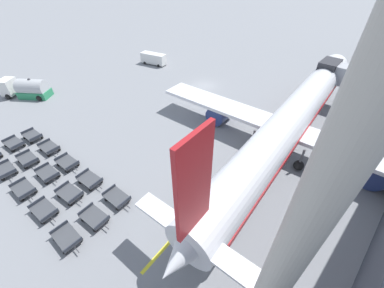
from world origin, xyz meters
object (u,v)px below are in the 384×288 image
(baggage_dolly_row_mid_a_col_a, at_px, (14,144))
(baggage_dolly_row_mid_a_col_b, at_px, (28,159))
(baggage_dolly_row_near_col_e, at_px, (67,238))
(airplane, at_px, (291,120))
(baggage_dolly_row_mid_b_col_a, at_px, (32,136))
(fuel_tanker_primary, at_px, (28,89))
(baggage_dolly_row_near_col_d, at_px, (44,210))
(baggage_dolly_row_mid_b_col_b, at_px, (49,148))
(baggage_dolly_row_mid_a_col_e, at_px, (95,217))
(baggage_dolly_row_near_col_b, at_px, (6,170))
(service_van, at_px, (154,58))
(baggage_dolly_row_near_col_c, at_px, (24,189))
(baggage_dolly_row_mid_b_col_d, at_px, (90,180))
(baggage_dolly_row_mid_a_col_d, at_px, (70,193))
(baggage_dolly_row_mid_b_col_c, at_px, (67,163))
(apron_light_mast, at_px, (283,267))
(baggage_dolly_row_mid_a_col_c, at_px, (48,174))
(baggage_dolly_row_mid_b_col_e, at_px, (117,198))

(baggage_dolly_row_mid_a_col_a, distance_m, baggage_dolly_row_mid_a_col_b, 4.31)
(baggage_dolly_row_near_col_e, distance_m, baggage_dolly_row_mid_a_col_a, 16.93)
(airplane, xyz_separation_m, baggage_dolly_row_mid_b_col_a, (-23.47, -21.93, -3.10))
(fuel_tanker_primary, relative_size, baggage_dolly_row_near_col_d, 2.28)
(airplane, height_order, baggage_dolly_row_mid_b_col_b, airplane)
(baggage_dolly_row_mid_a_col_e, relative_size, baggage_dolly_row_mid_b_col_a, 1.00)
(fuel_tanker_primary, bearing_deg, baggage_dolly_row_mid_b_col_b, -10.05)
(baggage_dolly_row_near_col_b, bearing_deg, baggage_dolly_row_mid_a_col_a, 156.21)
(service_van, xyz_separation_m, baggage_dolly_row_near_col_c, (18.81, -30.90, -0.77))
(baggage_dolly_row_near_col_b, relative_size, baggage_dolly_row_mid_b_col_d, 0.99)
(baggage_dolly_row_near_col_b, distance_m, baggage_dolly_row_mid_a_col_a, 4.88)
(baggage_dolly_row_mid_a_col_e, bearing_deg, baggage_dolly_row_mid_a_col_d, -174.16)
(baggage_dolly_row_mid_b_col_c, bearing_deg, baggage_dolly_row_near_col_e, -22.90)
(apron_light_mast, bearing_deg, baggage_dolly_row_near_col_c, -170.44)
(baggage_dolly_row_near_col_c, bearing_deg, baggage_dolly_row_mid_a_col_a, 170.71)
(baggage_dolly_row_near_col_b, xyz_separation_m, baggage_dolly_row_near_col_e, (12.46, 1.46, 0.00))
(baggage_dolly_row_mid_b_col_d, bearing_deg, baggage_dolly_row_mid_a_col_e, -21.82)
(baggage_dolly_row_mid_b_col_c, height_order, apron_light_mast, apron_light_mast)
(fuel_tanker_primary, distance_m, baggage_dolly_row_mid_a_col_a, 14.12)
(baggage_dolly_row_mid_a_col_a, relative_size, baggage_dolly_row_mid_b_col_b, 1.00)
(baggage_dolly_row_near_col_c, height_order, baggage_dolly_row_mid_a_col_d, same)
(baggage_dolly_row_mid_a_col_b, xyz_separation_m, baggage_dolly_row_mid_a_col_e, (12.45, 1.74, 0.00))
(airplane, height_order, apron_light_mast, apron_light_mast)
(baggage_dolly_row_near_col_c, bearing_deg, apron_light_mast, 9.56)
(baggage_dolly_row_mid_a_col_a, bearing_deg, baggage_dolly_row_mid_b_col_d, 17.29)
(baggage_dolly_row_mid_b_col_d, bearing_deg, baggage_dolly_row_mid_a_col_c, -145.70)
(baggage_dolly_row_near_col_b, bearing_deg, baggage_dolly_row_near_col_c, 7.01)
(baggage_dolly_row_mid_a_col_d, bearing_deg, baggage_dolly_row_near_col_c, -141.07)
(baggage_dolly_row_mid_a_col_a, bearing_deg, baggage_dolly_row_near_col_b, -23.79)
(baggage_dolly_row_near_col_c, distance_m, baggage_dolly_row_mid_b_col_a, 9.60)
(fuel_tanker_primary, bearing_deg, baggage_dolly_row_near_col_b, -24.02)
(baggage_dolly_row_mid_b_col_d, xyz_separation_m, baggage_dolly_row_mid_b_col_e, (3.98, 0.77, 0.00))
(baggage_dolly_row_near_col_b, height_order, baggage_dolly_row_mid_a_col_b, same)
(baggage_dolly_row_near_col_c, bearing_deg, baggage_dolly_row_near_col_d, 7.88)
(airplane, distance_m, baggage_dolly_row_mid_b_col_e, 20.97)
(baggage_dolly_row_near_col_e, xyz_separation_m, apron_light_mast, (14.31, 2.85, 13.44))
(baggage_dolly_row_near_col_b, xyz_separation_m, apron_light_mast, (26.76, 4.31, 13.44))
(baggage_dolly_row_mid_a_col_e, bearing_deg, baggage_dolly_row_mid_b_col_d, 158.18)
(baggage_dolly_row_mid_a_col_a, height_order, baggage_dolly_row_mid_a_col_b, same)
(baggage_dolly_row_near_col_c, relative_size, baggage_dolly_row_mid_b_col_e, 1.00)
(baggage_dolly_row_mid_b_col_e, bearing_deg, fuel_tanker_primary, 177.72)
(baggage_dolly_row_mid_a_col_d, height_order, baggage_dolly_row_mid_b_col_e, same)
(baggage_dolly_row_near_col_d, xyz_separation_m, baggage_dolly_row_mid_b_col_c, (-4.75, 4.13, 0.00))
(baggage_dolly_row_mid_a_col_c, xyz_separation_m, baggage_dolly_row_mid_b_col_b, (-4.33, 1.72, 0.00))
(baggage_dolly_row_near_col_e, bearing_deg, baggage_dolly_row_mid_a_col_e, 93.87)
(baggage_dolly_row_mid_a_col_b, distance_m, baggage_dolly_row_mid_b_col_a, 4.80)
(airplane, relative_size, fuel_tanker_primary, 6.00)
(baggage_dolly_row_near_col_b, distance_m, apron_light_mast, 30.26)
(baggage_dolly_row_near_col_e, distance_m, baggage_dolly_row_mid_a_col_e, 2.54)
(baggage_dolly_row_mid_a_col_b, xyz_separation_m, baggage_dolly_row_mid_b_col_c, (3.74, 2.96, 0.00))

